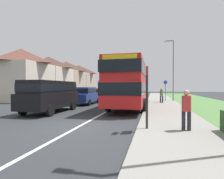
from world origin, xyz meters
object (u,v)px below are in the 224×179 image
Objects in this scene: double_decker_bus at (131,83)px; street_lamp_mid at (172,66)px; parked_van_black at (51,94)px; cycle_route_sign at (165,90)px; parked_car_blue at (85,95)px; parked_car_red at (99,94)px; pedestrian_at_stop at (186,108)px; pedestrian_walking_away at (162,95)px; bus_stop_sign at (147,93)px.

street_lamp_mid is at bearing 58.28° from double_decker_bus.
double_decker_bus is 2.15× the size of parked_van_black.
parked_car_blue is at bearing -150.09° from cycle_route_sign.
street_lamp_mid is at bearing -0.55° from parked_car_red.
cycle_route_sign is 0.35× the size of street_lamp_mid.
street_lamp_mid is (0.79, 0.29, 2.75)m from cycle_route_sign.
parked_car_blue is (-4.83, 1.67, -1.20)m from double_decker_bus.
street_lamp_mid is (8.94, 4.97, 3.23)m from parked_car_blue.
pedestrian_walking_away is (-0.36, 11.79, 0.00)m from pedestrian_at_stop.
cycle_route_sign is (3.31, 6.35, -0.72)m from double_decker_bus.
parked_van_black is 13.50m from cycle_route_sign.
street_lamp_mid reaches higher than pedestrian_at_stop.
parked_car_red is 1.69× the size of cycle_route_sign.
parked_car_red is 1.64× the size of bus_stop_sign.
bus_stop_sign reaches higher than pedestrian_at_stop.
parked_van_black is 9.11m from pedestrian_at_stop.
double_decker_bus is 5.25m from parked_car_blue.
street_lamp_mid is (2.47, 14.75, 2.63)m from bus_stop_sign.
pedestrian_walking_away is (2.76, 3.70, -1.17)m from double_decker_bus.
street_lamp_mid is at bearing 29.10° from parked_car_blue.
pedestrian_at_stop is (3.12, -8.09, -1.17)m from double_decker_bus.
double_decker_bus is at bearing -117.54° from cycle_route_sign.
parked_van_black is at bearing -130.37° from street_lamp_mid.
parked_van_black is (-5.11, -4.20, -0.84)m from double_decker_bus.
cycle_route_sign is (0.20, 14.45, 0.45)m from pedestrian_at_stop.
double_decker_bus is at bearing -121.72° from street_lamp_mid.
parked_car_red is 9.66m from street_lamp_mid.
parked_car_blue is 10.72m from street_lamp_mid.
cycle_route_sign is at bearing 62.46° from double_decker_bus.
pedestrian_at_stop is 15.11m from street_lamp_mid.
cycle_route_sign is 2.87m from street_lamp_mid.
bus_stop_sign is at bearing -65.97° from parked_car_red.
pedestrian_walking_away is 4.55m from street_lamp_mid.
pedestrian_at_stop is 11.80m from pedestrian_walking_away.
pedestrian_walking_away is 11.87m from bus_stop_sign.
parked_van_black is at bearing -134.91° from pedestrian_walking_away.
parked_car_blue is 5.06m from parked_car_red.
street_lamp_mid reaches higher than bus_stop_sign.
pedestrian_at_stop reaches higher than parked_car_red.
double_decker_bus is 8.75m from pedestrian_at_stop.
parked_car_blue is 1.78× the size of cycle_route_sign.
double_decker_bus is 8.47m from parked_car_red.
cycle_route_sign is (8.14, 4.68, 0.48)m from parked_car_blue.
cycle_route_sign is (8.29, -0.38, 0.56)m from parked_car_red.
bus_stop_sign reaches higher than pedestrian_walking_away.
double_decker_bus is 1.50× the size of street_lamp_mid.
parked_car_blue is at bearing 123.49° from bus_stop_sign.
parked_car_blue reaches higher than pedestrian_walking_away.
bus_stop_sign reaches higher than parked_van_black.
parked_car_blue is 11.74m from bus_stop_sign.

